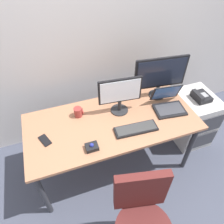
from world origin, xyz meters
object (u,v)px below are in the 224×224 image
(coffee_mug, at_px, (78,112))
(keyboard, at_px, (136,129))
(monitor_side, at_px, (120,93))
(cell_phone, at_px, (45,140))
(file_cabinet, at_px, (192,118))
(laptop, at_px, (168,103))
(trackball_mouse, at_px, (92,147))
(monitor_main, at_px, (160,75))
(desk_phone, at_px, (201,97))

(coffee_mug, bearing_deg, keyboard, -38.36)
(monitor_side, xyz_separation_m, cell_phone, (-0.78, -0.15, -0.22))
(file_cabinet, xyz_separation_m, laptop, (-0.48, -0.07, 0.45))
(keyboard, relative_size, trackball_mouse, 3.80)
(file_cabinet, height_order, coffee_mug, coffee_mug)
(monitor_main, bearing_deg, laptop, -86.68)
(keyboard, xyz_separation_m, trackball_mouse, (-0.45, -0.07, 0.01))
(desk_phone, bearing_deg, keyboard, -165.64)
(cell_phone, bearing_deg, monitor_side, -11.39)
(desk_phone, height_order, cell_phone, desk_phone)
(monitor_side, xyz_separation_m, keyboard, (0.05, -0.30, -0.21))
(trackball_mouse, xyz_separation_m, coffee_mug, (-0.02, 0.44, 0.03))
(trackball_mouse, bearing_deg, file_cabinet, 13.12)
(desk_phone, distance_m, laptop, 0.48)
(monitor_main, relative_size, keyboard, 1.34)
(laptop, relative_size, trackball_mouse, 3.13)
(file_cabinet, xyz_separation_m, cell_phone, (-1.76, -0.10, 0.40))
(file_cabinet, xyz_separation_m, coffee_mug, (-1.39, 0.12, 0.45))
(monitor_main, distance_m, trackball_mouse, 1.03)
(keyboard, xyz_separation_m, cell_phone, (-0.83, 0.16, -0.01))
(laptop, relative_size, coffee_mug, 3.47)
(file_cabinet, height_order, desk_phone, desk_phone)
(file_cabinet, bearing_deg, monitor_main, 163.76)
(monitor_side, relative_size, trackball_mouse, 3.88)
(trackball_mouse, distance_m, cell_phone, 0.44)
(monitor_main, relative_size, coffee_mug, 5.64)
(keyboard, distance_m, cell_phone, 0.84)
(file_cabinet, relative_size, coffee_mug, 6.79)
(monitor_main, distance_m, coffee_mug, 0.93)
(monitor_main, height_order, trackball_mouse, monitor_main)
(monitor_main, bearing_deg, file_cabinet, -16.24)
(file_cabinet, xyz_separation_m, keyboard, (-0.93, -0.25, 0.41))
(file_cabinet, bearing_deg, cell_phone, -176.86)
(coffee_mug, relative_size, cell_phone, 0.70)
(monitor_side, relative_size, keyboard, 1.02)
(laptop, xyz_separation_m, cell_phone, (-1.27, -0.03, -0.05))
(keyboard, height_order, coffee_mug, coffee_mug)
(laptop, bearing_deg, desk_phone, 6.55)
(laptop, xyz_separation_m, coffee_mug, (-0.91, 0.19, -0.00))
(keyboard, xyz_separation_m, laptop, (0.45, 0.18, 0.04))
(desk_phone, distance_m, monitor_main, 0.59)
(desk_phone, distance_m, trackball_mouse, 1.40)
(laptop, bearing_deg, trackball_mouse, -164.40)
(monitor_side, height_order, keyboard, monitor_side)
(keyboard, distance_m, laptop, 0.48)
(file_cabinet, relative_size, trackball_mouse, 6.13)
(trackball_mouse, relative_size, cell_phone, 0.77)
(monitor_side, bearing_deg, laptop, -13.57)
(monitor_side, bearing_deg, monitor_main, 11.00)
(monitor_main, bearing_deg, desk_phone, -18.27)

